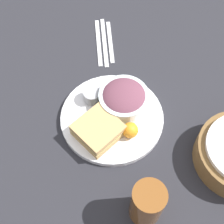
% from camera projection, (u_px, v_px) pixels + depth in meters
% --- Properties ---
extents(ground_plane, '(4.00, 4.00, 0.00)m').
position_uv_depth(ground_plane, '(112.00, 119.00, 0.82)').
color(ground_plane, '#232328').
extents(plate, '(0.27, 0.27, 0.02)m').
position_uv_depth(plate, '(112.00, 118.00, 0.81)').
color(plate, silver).
rests_on(plate, ground_plane).
extents(sandwich, '(0.13, 0.13, 0.04)m').
position_uv_depth(sandwich, '(98.00, 130.00, 0.76)').
color(sandwich, tan).
rests_on(sandwich, plate).
extents(salad_bowl, '(0.13, 0.13, 0.06)m').
position_uv_depth(salad_bowl, '(124.00, 98.00, 0.80)').
color(salad_bowl, silver).
rests_on(salad_bowl, plate).
extents(dressing_cup, '(0.05, 0.05, 0.03)m').
position_uv_depth(dressing_cup, '(92.00, 96.00, 0.82)').
color(dressing_cup, '#99999E').
rests_on(dressing_cup, plate).
extents(orange_wedge, '(0.04, 0.04, 0.04)m').
position_uv_depth(orange_wedge, '(130.00, 130.00, 0.76)').
color(orange_wedge, orange).
rests_on(orange_wedge, plate).
extents(drink_glass, '(0.07, 0.07, 0.13)m').
position_uv_depth(drink_glass, '(147.00, 204.00, 0.64)').
color(drink_glass, brown).
rests_on(drink_glass, ground_plane).
extents(fork, '(0.18, 0.09, 0.01)m').
position_uv_depth(fork, '(99.00, 42.00, 0.96)').
color(fork, silver).
rests_on(fork, ground_plane).
extents(knife, '(0.19, 0.10, 0.01)m').
position_uv_depth(knife, '(104.00, 42.00, 0.96)').
color(knife, silver).
rests_on(knife, ground_plane).
extents(spoon, '(0.16, 0.09, 0.01)m').
position_uv_depth(spoon, '(110.00, 41.00, 0.96)').
color(spoon, silver).
rests_on(spoon, ground_plane).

